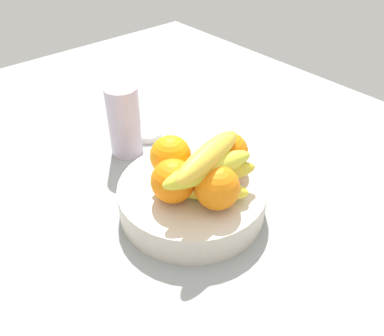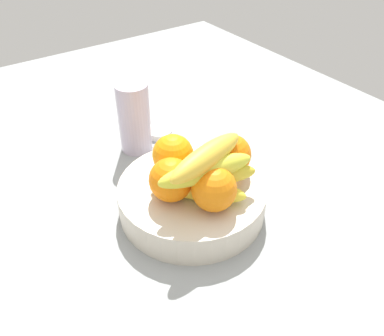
% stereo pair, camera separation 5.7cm
% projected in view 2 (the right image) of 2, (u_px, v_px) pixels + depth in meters
% --- Properties ---
extents(ground_plane, '(1.80, 1.40, 0.03)m').
position_uv_depth(ground_plane, '(186.00, 225.00, 0.75)').
color(ground_plane, gray).
extents(fruit_bowl, '(0.27, 0.27, 0.06)m').
position_uv_depth(fruit_bowl, '(192.00, 197.00, 0.75)').
color(fruit_bowl, beige).
rests_on(fruit_bowl, ground_plane).
extents(orange_front_left, '(0.08, 0.08, 0.08)m').
position_uv_depth(orange_front_left, '(173.00, 155.00, 0.74)').
color(orange_front_left, orange).
rests_on(orange_front_left, fruit_bowl).
extents(orange_front_right, '(0.08, 0.08, 0.08)m').
position_uv_depth(orange_front_right, '(171.00, 180.00, 0.68)').
color(orange_front_right, orange).
rests_on(orange_front_right, fruit_bowl).
extents(orange_center, '(0.08, 0.08, 0.08)m').
position_uv_depth(orange_center, '(214.00, 189.00, 0.66)').
color(orange_center, orange).
rests_on(orange_center, fruit_bowl).
extents(orange_back_left, '(0.08, 0.08, 0.08)m').
position_uv_depth(orange_back_left, '(230.00, 155.00, 0.74)').
color(orange_back_left, orange).
rests_on(orange_back_left, fruit_bowl).
extents(banana_bunch, '(0.16, 0.18, 0.11)m').
position_uv_depth(banana_bunch, '(204.00, 173.00, 0.67)').
color(banana_bunch, yellow).
rests_on(banana_bunch, fruit_bowl).
extents(thermos_tumbler, '(0.07, 0.07, 0.16)m').
position_uv_depth(thermos_tumbler, '(134.00, 118.00, 0.88)').
color(thermos_tumbler, '#BDAEC3').
rests_on(thermos_tumbler, ground_plane).
extents(jar_lid, '(0.06, 0.06, 0.02)m').
position_uv_depth(jar_lid, '(159.00, 132.00, 0.97)').
color(jar_lid, white).
rests_on(jar_lid, ground_plane).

